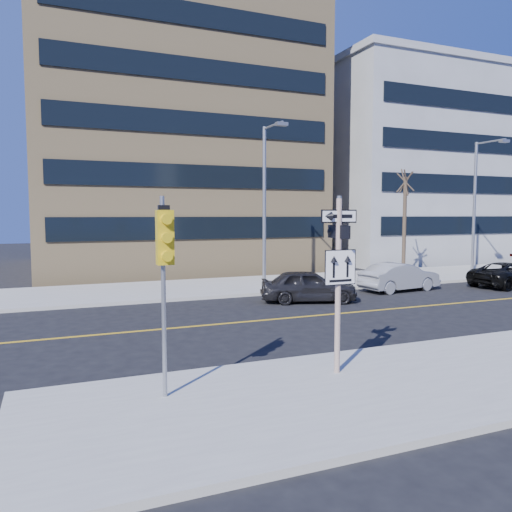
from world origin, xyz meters
name	(u,v)px	position (x,y,z in m)	size (l,w,h in m)	color
ground	(289,351)	(0.00, 0.00, 0.00)	(120.00, 120.00, 0.00)	black
far_sidewalk	(460,273)	(18.00, 12.00, 0.07)	(66.00, 6.00, 0.15)	#A29F97
road_centerline	(492,300)	(12.00, 4.00, 0.01)	(40.00, 0.14, 0.01)	gold
sign_pole	(339,274)	(0.00, -2.51, 2.44)	(0.92, 0.92, 4.06)	silver
traffic_signal	(165,254)	(-4.00, -2.66, 3.03)	(0.32, 0.45, 4.00)	gray
parked_car_a	(308,286)	(4.24, 6.71, 0.71)	(4.15, 1.67, 1.41)	black
parked_car_b	(399,277)	(9.91, 7.76, 0.70)	(4.24, 1.48, 1.40)	#909299
parked_car_c	(509,275)	(16.16, 6.73, 0.64)	(4.63, 2.13, 1.29)	black
streetlight_a	(266,195)	(4.00, 10.76, 4.76)	(0.55, 2.25, 8.00)	gray
streetlight_b	(478,198)	(18.00, 10.76, 4.76)	(0.55, 2.25, 8.00)	gray
street_tree_west	(405,184)	(13.00, 11.30, 5.52)	(1.80, 1.80, 6.35)	#3A2C22
building_brick	(165,144)	(2.00, 25.00, 9.00)	(18.00, 18.00, 18.00)	tan
building_grey_mid	(412,173)	(24.00, 24.00, 7.50)	(20.00, 16.00, 15.00)	gray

